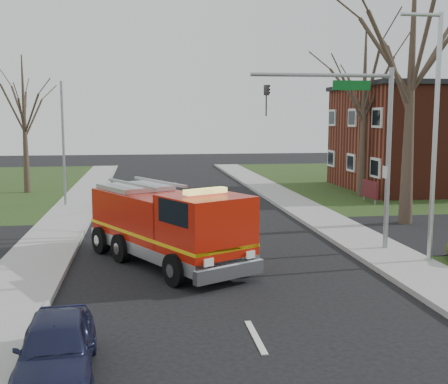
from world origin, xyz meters
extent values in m
plane|color=black|center=(0.00, 0.00, 0.00)|extent=(120.00, 120.00, 0.00)
cube|color=gray|center=(6.20, 0.00, 0.07)|extent=(2.40, 80.00, 0.15)
cube|color=gray|center=(-6.20, 0.00, 0.07)|extent=(2.40, 80.00, 0.15)
cube|color=silver|center=(11.45, 18.00, 2.00)|extent=(0.12, 1.40, 1.20)
cube|color=#57141A|center=(10.50, 12.50, 0.90)|extent=(0.12, 2.00, 1.00)
cylinder|color=gray|center=(10.50, 11.70, 0.45)|extent=(0.08, 0.08, 0.90)
cylinder|color=gray|center=(10.50, 13.30, 0.45)|extent=(0.08, 0.08, 0.90)
cone|color=#362720|center=(9.50, 6.00, 6.00)|extent=(0.64, 0.64, 12.00)
cone|color=#362720|center=(11.00, 15.00, 5.25)|extent=(0.56, 0.56, 10.50)
cone|color=#362720|center=(-10.00, 20.00, 4.50)|extent=(0.44, 0.44, 9.00)
cylinder|color=gray|center=(6.50, 1.50, 3.40)|extent=(0.18, 0.18, 6.80)
cylinder|color=gray|center=(3.90, 1.50, 6.50)|extent=(5.20, 0.14, 0.14)
cube|color=#0C591E|center=(5.00, 1.50, 6.15)|extent=(1.40, 0.06, 0.35)
imported|color=black|center=(1.90, 1.50, 6.15)|extent=(0.22, 0.18, 1.10)
cylinder|color=#B7BABF|center=(7.20, -0.50, 4.20)|extent=(0.16, 0.16, 8.40)
cylinder|color=#B7BABF|center=(6.50, -0.50, 8.30)|extent=(1.40, 0.12, 0.12)
cylinder|color=gray|center=(-6.80, 14.00, 3.50)|extent=(0.14, 0.14, 7.00)
cube|color=#AC1507|center=(-2.25, 1.87, 1.41)|extent=(4.33, 5.27, 1.91)
cube|color=#AC1507|center=(-0.60, -1.15, 1.54)|extent=(3.20, 3.20, 2.18)
cube|color=#B7BABF|center=(-1.73, 0.92, 0.64)|extent=(5.47, 7.35, 0.41)
cube|color=#E5B20C|center=(-1.73, 0.92, 1.13)|extent=(5.48, 7.36, 0.11)
cube|color=black|center=(-0.12, -2.03, 2.22)|extent=(1.85, 1.06, 0.77)
cube|color=#E5D866|center=(-0.60, -1.15, 2.77)|extent=(1.43, 0.97, 0.16)
cylinder|color=black|center=(-1.59, -1.80, 0.50)|extent=(0.76, 1.03, 1.00)
cylinder|color=black|center=(0.48, -0.67, 0.50)|extent=(0.76, 1.03, 1.00)
cylinder|color=black|center=(-4.06, 2.75, 0.50)|extent=(0.76, 1.03, 1.00)
cylinder|color=black|center=(-1.99, 3.87, 0.50)|extent=(0.76, 1.03, 1.00)
imported|color=#1A1D3A|center=(-4.20, -7.44, 0.62)|extent=(1.66, 3.70, 1.23)
camera|label=1|loc=(-2.50, -18.07, 4.99)|focal=45.00mm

